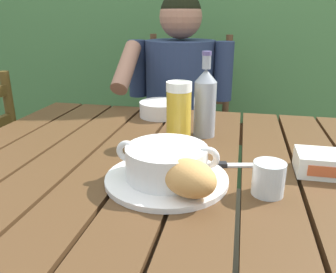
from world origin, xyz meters
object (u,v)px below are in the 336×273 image
at_px(beer_bottle, 205,102).
at_px(person_eating, 178,104).
at_px(table_knife, 226,165).
at_px(serving_plate, 167,179).
at_px(soup_bowl, 167,161).
at_px(butter_tub, 324,163).
at_px(diner_bowl, 161,109).
at_px(chair_near_diner, 185,134).
at_px(beer_glass, 179,112).
at_px(bread_roll, 189,178).
at_px(water_glass_small, 269,178).

bearing_deg(beer_bottle, person_eating, 108.93).
height_order(beer_bottle, table_knife, beer_bottle).
xyz_separation_m(serving_plate, table_knife, (0.13, 0.11, -0.00)).
xyz_separation_m(serving_plate, soup_bowl, (0.00, -0.00, 0.04)).
distance_m(soup_bowl, table_knife, 0.17).
relative_size(butter_tub, diner_bowl, 0.80).
bearing_deg(chair_near_diner, beer_glass, -82.06).
xyz_separation_m(chair_near_diner, beer_glass, (0.11, -0.80, 0.35)).
xyz_separation_m(serving_plate, diner_bowl, (-0.13, 0.51, 0.02)).
relative_size(butter_tub, table_knife, 0.77).
bearing_deg(chair_near_diner, table_knife, -74.85).
relative_size(soup_bowl, bread_roll, 1.61).
distance_m(chair_near_diner, table_knife, 1.02).
distance_m(water_glass_small, butter_tub, 0.19).
xyz_separation_m(bread_roll, butter_tub, (0.29, 0.19, -0.02)).
distance_m(person_eating, water_glass_small, 0.94).
height_order(person_eating, water_glass_small, person_eating).
height_order(soup_bowl, butter_tub, soup_bowl).
relative_size(serving_plate, beer_glass, 1.56).
bearing_deg(water_glass_small, bread_roll, -159.20).
relative_size(beer_bottle, water_glass_small, 3.60).
height_order(serving_plate, beer_bottle, beer_bottle).
xyz_separation_m(serving_plate, butter_tub, (0.35, 0.12, 0.02)).
bearing_deg(table_knife, chair_near_diner, 105.15).
distance_m(table_knife, diner_bowl, 0.48).
bearing_deg(diner_bowl, serving_plate, -75.45).
relative_size(soup_bowl, table_knife, 1.40).
relative_size(bread_roll, beer_bottle, 0.56).
distance_m(soup_bowl, beer_glass, 0.26).
xyz_separation_m(chair_near_diner, soup_bowl, (0.13, -1.06, 0.31)).
distance_m(soup_bowl, water_glass_small, 0.22).
distance_m(chair_near_diner, water_glass_small, 1.16).
height_order(serving_plate, water_glass_small, water_glass_small).
bearing_deg(serving_plate, soup_bowl, -90.00).
relative_size(beer_glass, table_knife, 1.07).
bearing_deg(bread_roll, chair_near_diner, 99.74).
height_order(person_eating, diner_bowl, person_eating).
height_order(beer_glass, diner_bowl, beer_glass).
height_order(chair_near_diner, serving_plate, chair_near_diner).
height_order(person_eating, table_knife, person_eating).
height_order(chair_near_diner, butter_tub, chair_near_diner).
xyz_separation_m(chair_near_diner, water_glass_small, (0.35, -1.07, 0.29)).
bearing_deg(person_eating, chair_near_diner, 89.16).
relative_size(chair_near_diner, bread_roll, 7.01).
xyz_separation_m(water_glass_small, table_knife, (-0.09, 0.12, -0.03)).
relative_size(chair_near_diner, water_glass_small, 14.23).
height_order(butter_tub, diner_bowl, diner_bowl).
bearing_deg(bread_roll, serving_plate, 130.60).
distance_m(bread_roll, beer_bottle, 0.40).
relative_size(serving_plate, diner_bowl, 1.74).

